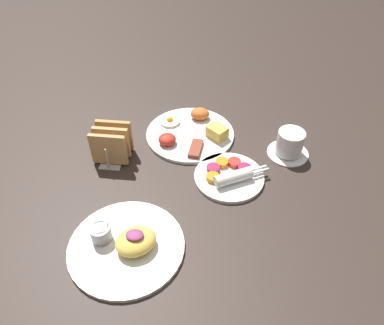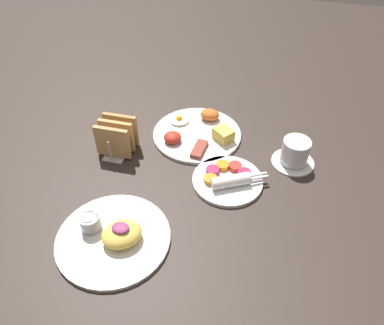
# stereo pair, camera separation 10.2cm
# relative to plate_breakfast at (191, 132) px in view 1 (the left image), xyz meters

# --- Properties ---
(ground_plane) EXTENTS (3.00, 3.00, 0.00)m
(ground_plane) POSITION_rel_plate_breakfast_xyz_m (-0.04, -0.22, -0.01)
(ground_plane) COLOR #332823
(plate_breakfast) EXTENTS (0.27, 0.27, 0.05)m
(plate_breakfast) POSITION_rel_plate_breakfast_xyz_m (0.00, 0.00, 0.00)
(plate_breakfast) COLOR white
(plate_breakfast) RESTS_ON ground_plane
(plate_condiments) EXTENTS (0.20, 0.19, 0.04)m
(plate_condiments) POSITION_rel_plate_breakfast_xyz_m (0.12, -0.18, 0.00)
(plate_condiments) COLOR white
(plate_condiments) RESTS_ON ground_plane
(plate_foreground) EXTENTS (0.26, 0.26, 0.06)m
(plate_foreground) POSITION_rel_plate_breakfast_xyz_m (-0.10, -0.43, 0.00)
(plate_foreground) COLOR white
(plate_foreground) RESTS_ON ground_plane
(toast_rack) EXTENTS (0.10, 0.12, 0.10)m
(toast_rack) POSITION_rel_plate_breakfast_xyz_m (-0.21, -0.12, 0.04)
(toast_rack) COLOR #B7B7BC
(toast_rack) RESTS_ON ground_plane
(coffee_cup) EXTENTS (0.12, 0.12, 0.08)m
(coffee_cup) POSITION_rel_plate_breakfast_xyz_m (0.29, -0.06, 0.02)
(coffee_cup) COLOR white
(coffee_cup) RESTS_ON ground_plane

